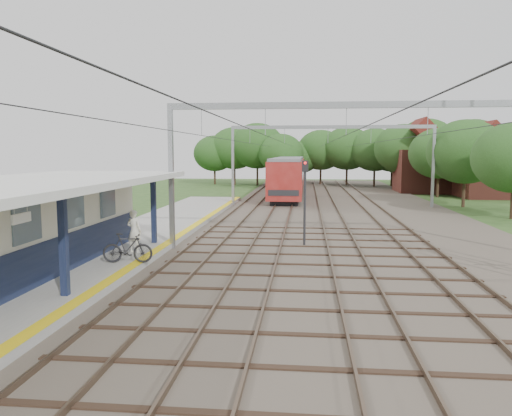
{
  "coord_description": "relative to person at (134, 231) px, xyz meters",
  "views": [
    {
      "loc": [
        1.43,
        -8.25,
        4.72
      ],
      "look_at": [
        -1.38,
        19.43,
        1.6
      ],
      "focal_mm": 35.0,
      "sensor_mm": 36.0,
      "label": 1
    }
  ],
  "objects": [
    {
      "name": "canopy",
      "position": [
        -1.73,
        -6.61,
        2.35
      ],
      "size": [
        6.4,
        20.0,
        3.44
      ],
      "color": "#111A37",
      "rests_on": "platform"
    },
    {
      "name": "tree_band",
      "position": [
        9.89,
        44.52,
        3.63
      ],
      "size": [
        31.72,
        30.88,
        8.82
      ],
      "color": "#382619",
      "rests_on": "ground"
    },
    {
      "name": "rail_tracks",
      "position": [
        7.54,
        17.39,
        -1.12
      ],
      "size": [
        11.8,
        88.0,
        0.15
      ],
      "color": "brown",
      "rests_on": "ballast_bed"
    },
    {
      "name": "signal_post",
      "position": [
        7.39,
        3.87,
        1.42
      ],
      "size": [
        0.32,
        0.28,
        4.31
      ],
      "rotation": [
        0.0,
        0.0,
        -0.14
      ],
      "color": "black",
      "rests_on": "ground"
    },
    {
      "name": "house_far",
      "position": [
        22.04,
        39.39,
        1.94
      ],
      "size": [
        8.0,
        6.12,
        8.66
      ],
      "color": "brown",
      "rests_on": "ground"
    },
    {
      "name": "house_near",
      "position": [
        27.04,
        33.39,
        1.7
      ],
      "size": [
        7.0,
        6.12,
        7.89
      ],
      "color": "brown",
      "rests_on": "ground"
    },
    {
      "name": "yellow_stripe",
      "position": [
        0.79,
        1.39,
        -0.94
      ],
      "size": [
        0.45,
        52.0,
        0.01
      ],
      "primitive_type": "cube",
      "color": "yellow",
      "rests_on": "platform"
    },
    {
      "name": "ballast_bed",
      "position": [
        10.04,
        17.39,
        -1.24
      ],
      "size": [
        18.0,
        90.0,
        0.1
      ],
      "primitive_type": "cube",
      "color": "#473D33",
      "rests_on": "ground"
    },
    {
      "name": "person",
      "position": [
        0.0,
        0.0,
        0.0
      ],
      "size": [
        0.78,
        0.61,
        1.88
      ],
      "primitive_type": "imported",
      "rotation": [
        0.0,
        0.0,
        2.89
      ],
      "color": "silver",
      "rests_on": "platform"
    },
    {
      "name": "platform",
      "position": [
        -1.46,
        1.39,
        -1.12
      ],
      "size": [
        5.0,
        52.0,
        0.35
      ],
      "primitive_type": "cube",
      "color": "gray",
      "rests_on": "ground"
    },
    {
      "name": "catenary_system",
      "position": [
        9.43,
        12.68,
        4.22
      ],
      "size": [
        17.22,
        88.0,
        7.0
      ],
      "color": "gray",
      "rests_on": "ground"
    },
    {
      "name": "train",
      "position": [
        5.54,
        40.42,
        0.97
      ],
      "size": [
        3.11,
        38.66,
        4.07
      ],
      "color": "black",
      "rests_on": "ballast_bed"
    },
    {
      "name": "bicycle",
      "position": [
        0.44,
        -2.04,
        -0.35
      ],
      "size": [
        2.03,
        0.76,
        1.19
      ],
      "primitive_type": "imported",
      "rotation": [
        0.0,
        0.0,
        1.67
      ],
      "color": "black",
      "rests_on": "platform"
    }
  ]
}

